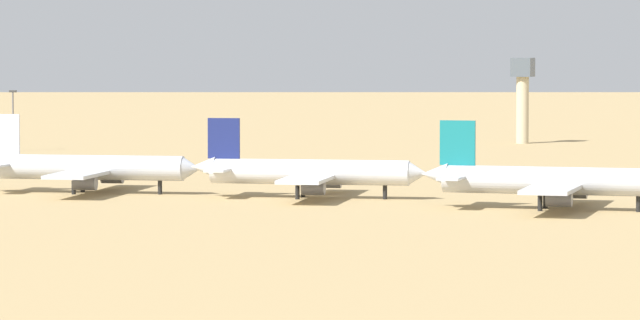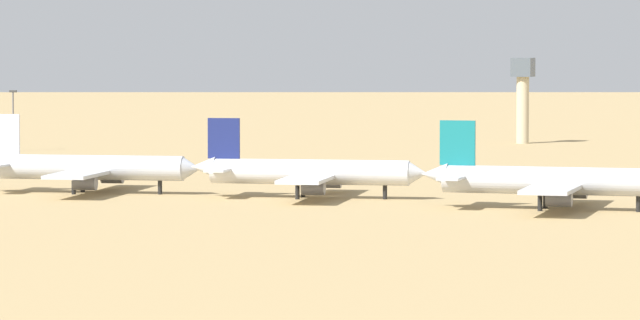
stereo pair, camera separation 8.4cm
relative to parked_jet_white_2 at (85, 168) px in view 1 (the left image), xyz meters
name	(u,v)px [view 1 (the left image)]	position (x,y,z in m)	size (l,w,h in m)	color
ground	(328,196)	(40.98, 9.17, -4.40)	(4000.00, 4000.00, 0.00)	tan
ridge_far_west	(354,18)	(-369.43, 1183.19, 40.23)	(308.49, 216.07, 89.26)	slate
parked_jet_white_2	(85,168)	(0.00, 0.00, 0.00)	(40.57, 34.59, 13.44)	silver
parked_jet_navy_3	(307,172)	(39.36, 3.50, -0.08)	(39.81, 33.95, 13.19)	silver
parked_jet_teal_4	(551,181)	(82.48, -4.33, 0.07)	(41.32, 34.86, 13.64)	silver
control_tower	(523,92)	(28.88, 185.30, 8.76)	(5.20, 5.20, 21.81)	#C6B793
light_pole_mid	(13,116)	(-75.53, 109.34, 3.99)	(1.80, 0.50, 14.41)	#59595E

